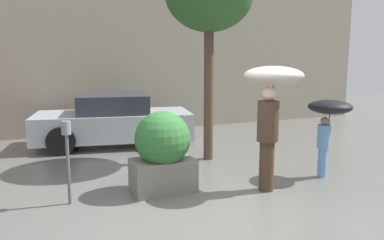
{
  "coord_description": "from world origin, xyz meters",
  "views": [
    {
      "loc": [
        -2.19,
        -4.77,
        2.17
      ],
      "look_at": [
        0.48,
        1.6,
        1.05
      ],
      "focal_mm": 35.0,
      "sensor_mm": 36.0,
      "label": 1
    }
  ],
  "objects_px": {
    "person_adult": "(272,95)",
    "parking_meter": "(67,145)",
    "parked_car_near": "(114,121)",
    "planter_box": "(163,150)",
    "person_child": "(329,115)"
  },
  "relations": [
    {
      "from": "person_adult",
      "to": "parking_meter",
      "type": "distance_m",
      "value": 3.31
    },
    {
      "from": "parked_car_near",
      "to": "parking_meter",
      "type": "relative_size",
      "value": 3.22
    },
    {
      "from": "planter_box",
      "to": "parking_meter",
      "type": "height_order",
      "value": "planter_box"
    },
    {
      "from": "planter_box",
      "to": "person_adult",
      "type": "distance_m",
      "value": 2.01
    },
    {
      "from": "person_adult",
      "to": "parking_meter",
      "type": "relative_size",
      "value": 1.62
    },
    {
      "from": "planter_box",
      "to": "person_child",
      "type": "bearing_deg",
      "value": -8.14
    },
    {
      "from": "person_child",
      "to": "person_adult",
      "type": "bearing_deg",
      "value": -170.04
    },
    {
      "from": "person_adult",
      "to": "parking_meter",
      "type": "bearing_deg",
      "value": 138.82
    },
    {
      "from": "person_adult",
      "to": "person_child",
      "type": "relative_size",
      "value": 1.44
    },
    {
      "from": "parked_car_near",
      "to": "parking_meter",
      "type": "height_order",
      "value": "parked_car_near"
    },
    {
      "from": "person_adult",
      "to": "planter_box",
      "type": "bearing_deg",
      "value": 130.17
    },
    {
      "from": "person_adult",
      "to": "person_child",
      "type": "height_order",
      "value": "person_adult"
    },
    {
      "from": "person_child",
      "to": "parked_car_near",
      "type": "height_order",
      "value": "person_child"
    },
    {
      "from": "parked_car_near",
      "to": "person_child",
      "type": "bearing_deg",
      "value": -133.21
    },
    {
      "from": "planter_box",
      "to": "parked_car_near",
      "type": "height_order",
      "value": "planter_box"
    }
  ]
}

